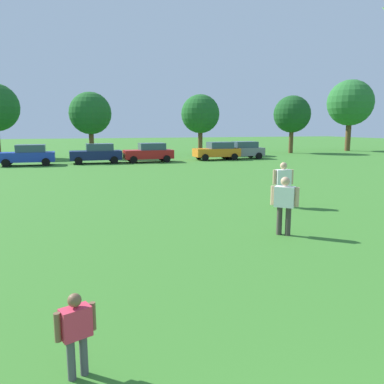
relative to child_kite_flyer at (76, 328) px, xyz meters
name	(u,v)px	position (x,y,z in m)	size (l,w,h in m)	color
ground_plane	(102,168)	(2.49, 25.31, -0.66)	(160.00, 160.00, 0.00)	#387528
child_kite_flyer	(76,328)	(0.00, 0.00, 0.00)	(0.50, 0.32, 1.11)	#4C4C51
adult_bystander	(284,201)	(5.88, 4.93, 0.35)	(0.63, 0.61, 1.71)	#3F3833
bystander_near_trees	(283,180)	(7.97, 8.51, 0.38)	(0.83, 0.40, 1.75)	#3F3833
parked_car_blue_0	(28,155)	(-3.02, 29.33, 0.20)	(4.30, 2.02, 1.68)	#1E38AD
parked_car_navy_1	(97,153)	(2.43, 29.63, 0.20)	(4.30, 2.02, 1.68)	#141E4C
parked_car_red_2	(149,152)	(6.96, 29.41, 0.20)	(4.30, 2.02, 1.68)	red
parked_car_orange_3	(217,151)	(13.63, 29.84, 0.20)	(4.30, 2.02, 1.68)	orange
parked_car_gray_4	(242,150)	(16.39, 30.20, 0.20)	(4.30, 2.02, 1.68)	slate
tree_center_left	(90,113)	(2.44, 36.34, 3.77)	(4.21, 4.21, 6.56)	brown
tree_center_right	(200,114)	(14.38, 36.98, 3.84)	(4.28, 4.28, 6.67)	brown
tree_right	(292,114)	(25.53, 36.12, 3.89)	(4.33, 4.33, 6.74)	brown
tree_far_right	(350,103)	(34.93, 37.62, 5.45)	(5.81, 5.81, 9.05)	brown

